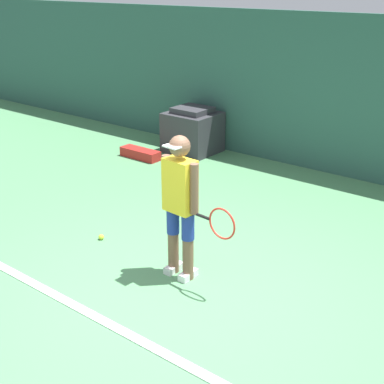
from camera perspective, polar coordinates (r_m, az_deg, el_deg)
ground_plane at (r=5.66m, az=-1.21°, el=-10.62°), size 24.00×24.00×0.00m
back_wall at (r=8.81m, az=17.42°, el=9.38°), size 24.00×0.10×2.55m
court_baseline at (r=5.14m, az=-7.45°, el=-14.51°), size 21.60×0.10×0.01m
tennis_player at (r=5.55m, az=-1.17°, el=-1.04°), size 0.97×0.30×1.59m
tennis_ball at (r=6.78m, az=-9.66°, el=-4.76°), size 0.07×0.07×0.07m
covered_chair at (r=9.96m, az=0.07°, el=6.53°), size 0.90×0.84×0.84m
equipment_bag at (r=9.72m, az=-5.54°, el=4.10°), size 0.79×0.26×0.17m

